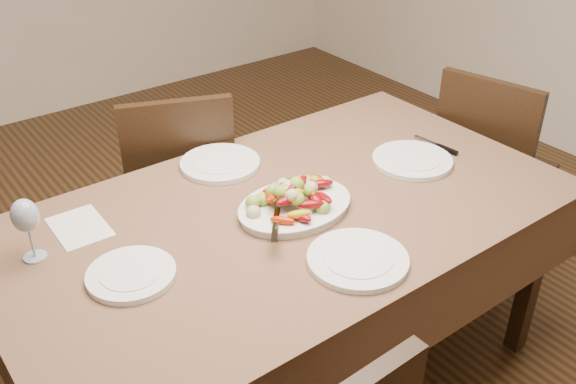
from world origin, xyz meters
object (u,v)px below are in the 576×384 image
(chair_far, at_px, (179,188))
(plate_near, at_px, (358,260))
(plate_right, at_px, (412,160))
(wine_glass, at_px, (28,228))
(plate_far, at_px, (220,164))
(chair_right, at_px, (495,169))
(serving_platter, at_px, (295,208))
(plate_left, at_px, (131,275))
(dining_table, at_px, (288,300))

(chair_far, height_order, plate_near, chair_far)
(plate_right, relative_size, wine_glass, 1.40)
(chair_far, height_order, plate_far, chair_far)
(chair_right, bearing_deg, serving_platter, 81.12)
(serving_platter, relative_size, plate_left, 1.53)
(chair_far, relative_size, plate_left, 3.90)
(dining_table, xyz_separation_m, plate_left, (-0.55, -0.02, 0.39))
(chair_far, relative_size, chair_right, 1.00)
(plate_far, bearing_deg, serving_platter, -85.25)
(chair_far, height_order, wine_glass, wine_glass)
(chair_right, relative_size, wine_glass, 4.64)
(serving_platter, bearing_deg, wine_glass, 161.23)
(plate_near, bearing_deg, chair_far, 89.82)
(plate_left, distance_m, wine_glass, 0.32)
(chair_right, height_order, plate_left, chair_right)
(plate_right, bearing_deg, plate_far, 145.08)
(plate_far, relative_size, plate_near, 0.99)
(serving_platter, height_order, plate_left, serving_platter)
(plate_left, distance_m, plate_right, 1.09)
(chair_far, bearing_deg, chair_right, 171.62)
(chair_far, distance_m, chair_right, 1.39)
(chair_right, xyz_separation_m, wine_glass, (-1.92, 0.17, 0.39))
(dining_table, xyz_separation_m, chair_far, (-0.01, 0.75, 0.10))
(dining_table, relative_size, serving_platter, 4.92)
(chair_far, bearing_deg, dining_table, 112.41)
(chair_far, height_order, plate_left, chair_far)
(plate_left, height_order, plate_near, same)
(dining_table, height_order, plate_far, plate_far)
(chair_right, distance_m, plate_right, 0.72)
(chair_right, bearing_deg, plate_right, 84.25)
(plate_right, height_order, plate_far, same)
(serving_platter, xyz_separation_m, plate_near, (-0.02, -0.32, -0.00))
(plate_far, bearing_deg, plate_left, -143.41)
(chair_far, relative_size, plate_far, 3.35)
(chair_far, bearing_deg, plate_far, 109.36)
(plate_right, relative_size, plate_far, 1.01)
(chair_far, xyz_separation_m, plate_near, (-0.00, -1.10, 0.29))
(dining_table, distance_m, plate_left, 0.67)
(serving_platter, bearing_deg, chair_far, 91.19)
(dining_table, distance_m, plate_right, 0.67)
(wine_glass, bearing_deg, plate_left, -53.69)
(plate_left, relative_size, plate_right, 0.85)
(dining_table, height_order, serving_platter, serving_platter)
(dining_table, height_order, chair_far, chair_far)
(dining_table, height_order, plate_right, plate_right)
(plate_left, xyz_separation_m, plate_near, (0.54, -0.32, 0.00))
(plate_right, height_order, wine_glass, wine_glass)
(dining_table, relative_size, plate_far, 6.49)
(chair_right, xyz_separation_m, serving_platter, (-1.18, -0.08, 0.30))
(chair_far, relative_size, wine_glass, 4.64)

